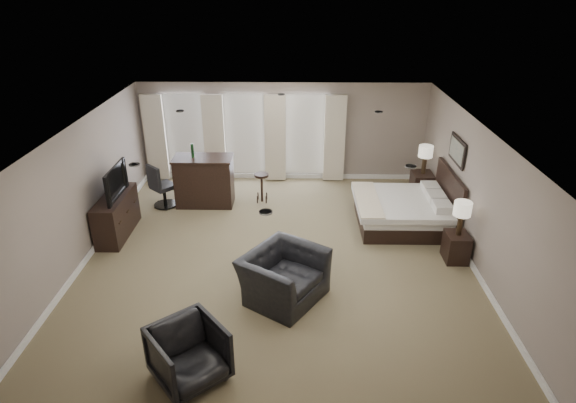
{
  "coord_description": "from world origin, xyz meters",
  "views": [
    {
      "loc": [
        0.35,
        -7.99,
        5.09
      ],
      "look_at": [
        0.2,
        0.4,
        1.1
      ],
      "focal_mm": 30.0,
      "sensor_mm": 36.0,
      "label": 1
    }
  ],
  "objects_px": {
    "tv": "(113,193)",
    "bar_stool_right": "(262,188)",
    "dresser": "(117,216)",
    "nightstand_near": "(456,247)",
    "desk_chair": "(163,185)",
    "nightstand_far": "(421,185)",
    "armchair_near": "(283,269)",
    "lamp_far": "(425,160)",
    "armchair_far": "(189,352)",
    "bar_stool_left": "(192,178)",
    "lamp_near": "(461,218)",
    "bed": "(398,199)",
    "bar_counter": "(204,181)"
  },
  "relations": [
    {
      "from": "tv",
      "to": "bar_stool_right",
      "type": "xyz_separation_m",
      "value": [
        2.97,
        1.7,
        -0.6
      ]
    },
    {
      "from": "dresser",
      "to": "tv",
      "type": "distance_m",
      "value": 0.52
    },
    {
      "from": "nightstand_near",
      "to": "desk_chair",
      "type": "relative_size",
      "value": 0.52
    },
    {
      "from": "nightstand_near",
      "to": "tv",
      "type": "relative_size",
      "value": 0.49
    },
    {
      "from": "nightstand_far",
      "to": "armchair_near",
      "type": "relative_size",
      "value": 0.5
    },
    {
      "from": "dresser",
      "to": "bar_stool_right",
      "type": "bearing_deg",
      "value": 29.76
    },
    {
      "from": "nightstand_near",
      "to": "armchair_near",
      "type": "xyz_separation_m",
      "value": [
        -3.32,
        -1.26,
        0.29
      ]
    },
    {
      "from": "lamp_far",
      "to": "dresser",
      "type": "height_order",
      "value": "lamp_far"
    },
    {
      "from": "armchair_far",
      "to": "bar_stool_left",
      "type": "bearing_deg",
      "value": 61.13
    },
    {
      "from": "bar_stool_left",
      "to": "bar_stool_right",
      "type": "bearing_deg",
      "value": -16.97
    },
    {
      "from": "lamp_far",
      "to": "bar_stool_right",
      "type": "height_order",
      "value": "lamp_far"
    },
    {
      "from": "nightstand_far",
      "to": "tv",
      "type": "height_order",
      "value": "tv"
    },
    {
      "from": "nightstand_far",
      "to": "lamp_near",
      "type": "relative_size",
      "value": 0.95
    },
    {
      "from": "nightstand_near",
      "to": "lamp_far",
      "type": "bearing_deg",
      "value": 90.0
    },
    {
      "from": "tv",
      "to": "armchair_far",
      "type": "distance_m",
      "value": 4.71
    },
    {
      "from": "bed",
      "to": "dresser",
      "type": "distance_m",
      "value": 6.06
    },
    {
      "from": "nightstand_near",
      "to": "bed",
      "type": "bearing_deg",
      "value": 121.54
    },
    {
      "from": "bar_counter",
      "to": "bar_stool_right",
      "type": "distance_m",
      "value": 1.39
    },
    {
      "from": "nightstand_near",
      "to": "bar_stool_left",
      "type": "xyz_separation_m",
      "value": [
        -5.76,
        3.16,
        0.09
      ]
    },
    {
      "from": "bed",
      "to": "armchair_near",
      "type": "bearing_deg",
      "value": -131.84
    },
    {
      "from": "desk_chair",
      "to": "bar_stool_right",
      "type": "bearing_deg",
      "value": -130.01
    },
    {
      "from": "tv",
      "to": "bar_stool_left",
      "type": "distance_m",
      "value": 2.6
    },
    {
      "from": "desk_chair",
      "to": "nightstand_far",
      "type": "bearing_deg",
      "value": -131.87
    },
    {
      "from": "armchair_near",
      "to": "tv",
      "type": "bearing_deg",
      "value": 93.17
    },
    {
      "from": "dresser",
      "to": "armchair_far",
      "type": "distance_m",
      "value": 4.68
    },
    {
      "from": "armchair_near",
      "to": "bar_stool_right",
      "type": "height_order",
      "value": "armchair_near"
    },
    {
      "from": "armchair_near",
      "to": "bar_stool_left",
      "type": "xyz_separation_m",
      "value": [
        -2.44,
        4.42,
        -0.2
      ]
    },
    {
      "from": "dresser",
      "to": "armchair_near",
      "type": "xyz_separation_m",
      "value": [
        3.6,
        -2.17,
        0.13
      ]
    },
    {
      "from": "bar_stool_left",
      "to": "lamp_far",
      "type": "bearing_deg",
      "value": -2.56
    },
    {
      "from": "armchair_far",
      "to": "bar_stool_right",
      "type": "bearing_deg",
      "value": 44.22
    },
    {
      "from": "lamp_near",
      "to": "dresser",
      "type": "relative_size",
      "value": 0.45
    },
    {
      "from": "lamp_far",
      "to": "tv",
      "type": "xyz_separation_m",
      "value": [
        -6.92,
        -1.99,
        -0.04
      ]
    },
    {
      "from": "dresser",
      "to": "desk_chair",
      "type": "relative_size",
      "value": 1.42
    },
    {
      "from": "dresser",
      "to": "bar_counter",
      "type": "xyz_separation_m",
      "value": [
        1.61,
        1.53,
        0.16
      ]
    },
    {
      "from": "nightstand_near",
      "to": "lamp_near",
      "type": "distance_m",
      "value": 0.63
    },
    {
      "from": "nightstand_near",
      "to": "bar_stool_right",
      "type": "bearing_deg",
      "value": 146.6
    },
    {
      "from": "nightstand_far",
      "to": "lamp_far",
      "type": "bearing_deg",
      "value": 0.0
    },
    {
      "from": "nightstand_far",
      "to": "bar_stool_left",
      "type": "xyz_separation_m",
      "value": [
        -5.76,
        0.26,
        0.05
      ]
    },
    {
      "from": "bar_stool_left",
      "to": "desk_chair",
      "type": "relative_size",
      "value": 0.69
    },
    {
      "from": "nightstand_far",
      "to": "bar_stool_right",
      "type": "xyz_separation_m",
      "value": [
        -3.95,
        -0.3,
        0.04
      ]
    },
    {
      "from": "tv",
      "to": "bar_stool_left",
      "type": "height_order",
      "value": "tv"
    },
    {
      "from": "bar_stool_left",
      "to": "nightstand_near",
      "type": "bearing_deg",
      "value": -28.72
    },
    {
      "from": "bed",
      "to": "nightstand_near",
      "type": "bearing_deg",
      "value": -58.46
    },
    {
      "from": "armchair_near",
      "to": "nightstand_far",
      "type": "bearing_deg",
      "value": -4.34
    },
    {
      "from": "bed",
      "to": "lamp_near",
      "type": "distance_m",
      "value": 1.72
    },
    {
      "from": "tv",
      "to": "bar_stool_right",
      "type": "distance_m",
      "value": 3.48
    },
    {
      "from": "bar_stool_right",
      "to": "desk_chair",
      "type": "relative_size",
      "value": 0.67
    },
    {
      "from": "nightstand_near",
      "to": "bar_counter",
      "type": "relative_size",
      "value": 0.41
    },
    {
      "from": "dresser",
      "to": "armchair_far",
      "type": "xyz_separation_m",
      "value": [
        2.36,
        -4.04,
        0.02
      ]
    },
    {
      "from": "nightstand_far",
      "to": "bar_stool_right",
      "type": "distance_m",
      "value": 3.96
    }
  ]
}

